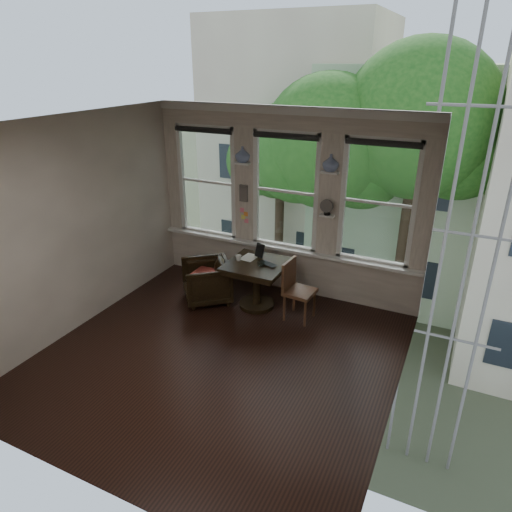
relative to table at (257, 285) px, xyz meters
The scene contains 25 objects.
ground 1.49m from the table, 84.73° to the right, with size 4.50×4.50×0.00m, color black.
ceiling 2.99m from the table, 84.73° to the right, with size 4.50×4.50×0.00m, color silver.
wall_back 1.40m from the table, 80.82° to the left, with size 4.50×4.50×0.00m, color beige.
wall_front 3.85m from the table, 87.95° to the right, with size 4.50×4.50×0.00m, color beige.
wall_left 2.79m from the table, 145.92° to the right, with size 4.50×4.50×0.00m, color beige.
wall_right 3.00m from the table, 31.03° to the right, with size 4.50×4.50×0.00m, color beige.
window_left 2.04m from the table, 148.21° to the left, with size 1.10×0.12×1.90m, color white, non-canonical shape.
window_center 1.56m from the table, 80.82° to the left, with size 1.10×0.12×1.90m, color white, non-canonical shape.
window_right 2.22m from the table, 27.31° to the left, with size 1.10×0.12×1.90m, color white, non-canonical shape.
shelf_left 1.96m from the table, 129.59° to the left, with size 0.26×0.16×0.03m, color white.
shelf_right 2.06m from the table, 39.91° to the left, with size 0.26×0.16×0.03m, color white.
intercom 1.55m from the table, 128.44° to the left, with size 0.14×0.06×0.28m, color #59544F.
sticky_notes 1.30m from the table, 128.26° to the left, with size 0.16×0.01×0.24m, color pink, non-canonical shape.
desk_fan 1.60m from the table, 39.12° to the left, with size 0.20×0.20×0.24m, color #59544F, non-canonical shape.
vase_left 2.08m from the table, 129.59° to the left, with size 0.24×0.24×0.25m, color silver.
vase_right 2.17m from the table, 39.91° to the left, with size 0.24×0.24×0.25m, color silver.
table is the anchor object (origin of this frame).
armchair_left 0.84m from the table, 168.21° to the right, with size 0.72×0.74×0.67m, color black.
cushion_red 0.84m from the table, 168.21° to the right, with size 0.45×0.45×0.06m, color maroon.
side_chair_right 0.75m from the table, ahead, with size 0.42×0.42×0.92m, color #432918, non-canonical shape.
laptop 0.42m from the table, ahead, with size 0.30×0.19×0.02m, color black.
mug 0.52m from the table, behind, with size 0.09×0.09×0.09m, color white.
drinking_glass 0.44m from the table, 37.13° to the right, with size 0.11×0.11×0.09m, color white.
tablet 0.55m from the table, 104.49° to the left, with size 0.16×0.02×0.22m, color black.
papers 0.45m from the table, 143.81° to the left, with size 0.22×0.30×0.00m, color silver.
Camera 1 is at (2.61, -4.33, 3.65)m, focal length 32.00 mm.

